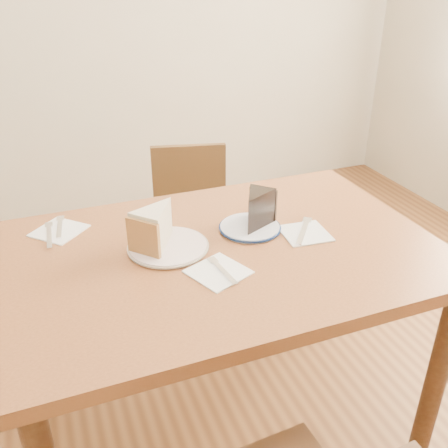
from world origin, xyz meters
The scene contains 14 objects.
ground centered at (0.00, 0.00, 0.00)m, with size 4.00×4.00×0.00m, color #432511.
table centered at (0.00, 0.00, 0.65)m, with size 1.20×0.80×0.75m.
chair_far centered at (0.13, 0.71, 0.43)m, with size 0.46×0.46×0.77m.
plate_cream centered at (-0.15, 0.05, 0.76)m, with size 0.22×0.22×0.01m, color silver.
plate_navy centered at (0.11, 0.07, 0.76)m, with size 0.18×0.18×0.01m, color silver.
carrot_cake centered at (-0.16, 0.08, 0.81)m, with size 0.10×0.14×0.10m, color beige, non-canonical shape.
chocolate_cake centered at (0.12, 0.06, 0.81)m, with size 0.08×0.12×0.10m, color black, non-canonical shape.
napkin_cream centered at (-0.06, -0.11, 0.75)m, with size 0.13×0.13×0.00m, color white.
napkin_navy centered at (0.25, -0.01, 0.75)m, with size 0.13×0.13×0.00m, color white.
napkin_spare centered at (-0.42, 0.27, 0.75)m, with size 0.13×0.13×0.00m, color white.
fork_cream centered at (-0.05, -0.12, 0.76)m, with size 0.01×0.14×0.00m, color silver.
knife_navy centered at (0.25, 0.00, 0.76)m, with size 0.02×0.17×0.00m, color silver.
fork_spare centered at (-0.42, 0.28, 0.76)m, with size 0.01×0.14×0.00m, color silver.
knife_spare centered at (-0.45, 0.24, 0.76)m, with size 0.01×0.16×0.00m, color silver.
Camera 1 is at (-0.44, -1.12, 1.46)m, focal length 40.00 mm.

